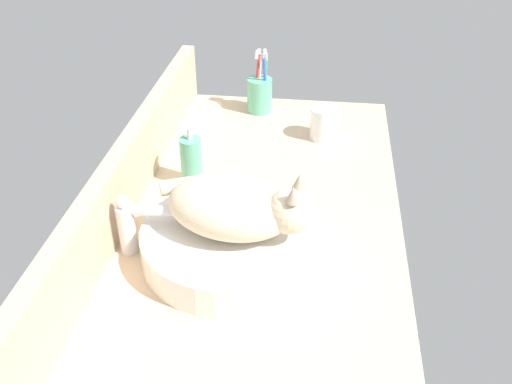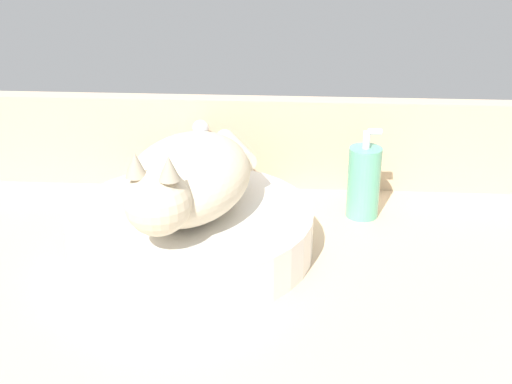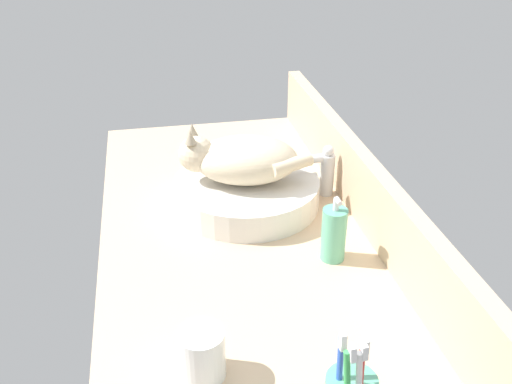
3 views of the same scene
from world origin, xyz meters
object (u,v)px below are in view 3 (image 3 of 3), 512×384
Objects in this scene: cat at (241,159)px; faucet at (323,169)px; soap_dispenser at (334,234)px; water_glass at (202,356)px; sink_basin at (247,192)px.

cat is 2.31× the size of faucet.
soap_dispenser is (26.49, 15.24, -6.37)cm from cat.
water_glass is (54.63, -36.97, -3.36)cm from faucet.
water_glass is (53.57, -17.10, 0.59)cm from sink_basin.
sink_basin is 4.04× the size of water_glass.
faucet is at bearing 167.65° from soap_dispenser.
sink_basin is at bearing 162.29° from water_glass.
faucet is 0.89× the size of soap_dispenser.
faucet is at bearing 92.36° from cat.
water_glass is at bearing -34.09° from faucet.
faucet reaches higher than water_glass.
soap_dispenser reaches higher than faucet.
water_glass is at bearing -48.65° from soap_dispenser.
faucet is 1.53× the size of water_glass.
cat is at bearing -150.09° from soap_dispenser.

